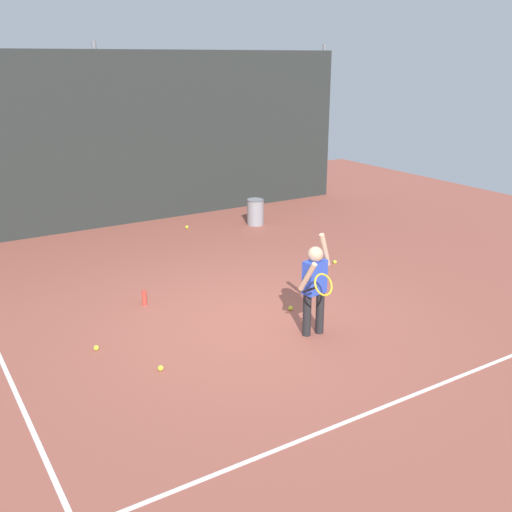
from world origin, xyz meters
TOP-DOWN VIEW (x-y plane):
  - ground_plane at (0.00, 0.00)m, footprint 20.00×20.00m
  - court_line_baseline at (0.00, -2.55)m, footprint 9.00×0.05m
  - back_fence_windscreen at (0.00, 5.76)m, footprint 11.81×0.08m
  - fence_post_1 at (0.00, 5.82)m, footprint 0.09×0.09m
  - fence_post_2 at (5.75, 5.82)m, footprint 0.09×0.09m
  - tennis_player at (0.53, -0.79)m, footprint 0.65×0.65m
  - ball_hopper at (2.74, 4.19)m, footprint 0.38×0.38m
  - water_bottle at (-0.98, 1.31)m, footprint 0.07×0.07m
  - tennis_ball_0 at (-2.03, 0.28)m, footprint 0.07×0.07m
  - tennis_ball_1 at (-1.55, -0.61)m, footprint 0.07×0.07m
  - tennis_ball_2 at (1.33, 4.70)m, footprint 0.07×0.07m
  - tennis_ball_4 at (0.73, 0.01)m, footprint 0.07×0.07m
  - tennis_ball_5 at (2.56, 1.26)m, footprint 0.07×0.07m

SIDE VIEW (x-z plane):
  - ground_plane at x=0.00m, z-range 0.00..0.00m
  - court_line_baseline at x=0.00m, z-range 0.00..0.00m
  - tennis_ball_0 at x=-2.03m, z-range 0.00..0.07m
  - tennis_ball_1 at x=-1.55m, z-range 0.00..0.07m
  - tennis_ball_2 at x=1.33m, z-range 0.00..0.07m
  - tennis_ball_4 at x=0.73m, z-range 0.00..0.07m
  - tennis_ball_5 at x=2.56m, z-range 0.00..0.07m
  - water_bottle at x=-0.98m, z-range 0.00..0.22m
  - ball_hopper at x=2.74m, z-range 0.01..0.57m
  - tennis_player at x=0.53m, z-range 0.05..1.40m
  - back_fence_windscreen at x=0.00m, z-range 0.00..3.61m
  - fence_post_1 at x=0.00m, z-range 0.00..3.76m
  - fence_post_2 at x=5.75m, z-range 0.00..3.76m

